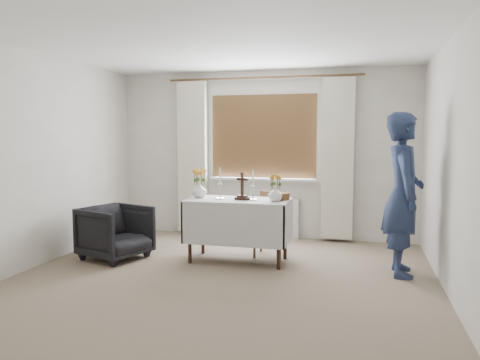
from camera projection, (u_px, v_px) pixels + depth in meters
The scene contains 12 objects.
ground at pixel (214, 287), 4.74m from camera, with size 5.00×5.00×0.00m, color gray.
altar_table at pixel (238, 230), 5.70m from camera, with size 1.24×0.64×0.76m, color silver.
wooden_chair at pixel (270, 224), 5.95m from camera, with size 0.38×0.38×0.82m, color brown, non-canonical shape.
armchair at pixel (115, 232), 5.82m from camera, with size 0.71×0.73×0.67m, color black.
person at pixel (403, 194), 5.10m from camera, with size 0.65×0.43×1.79m, color navy.
radiator at pixel (262, 218), 7.05m from camera, with size 1.10×0.10×0.60m, color silver.
wooden_cross at pixel (242, 186), 5.61m from camera, with size 0.16×0.11×0.33m, color black, non-canonical shape.
candlestick_left at pixel (220, 183), 5.69m from camera, with size 0.11×0.11×0.38m, color silver, non-canonical shape.
candlestick_right at pixel (253, 185), 5.59m from camera, with size 0.10×0.10×0.36m, color silver, non-canonical shape.
flower_vase_left at pixel (199, 190), 5.83m from camera, with size 0.18×0.18×0.19m, color silver.
flower_vase_right at pixel (275, 194), 5.49m from camera, with size 0.17×0.17×0.18m, color silver.
wicker_basket at pixel (280, 196), 5.64m from camera, with size 0.23×0.23×0.09m, color brown.
Camera 1 is at (1.41, -4.40, 1.53)m, focal length 35.00 mm.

